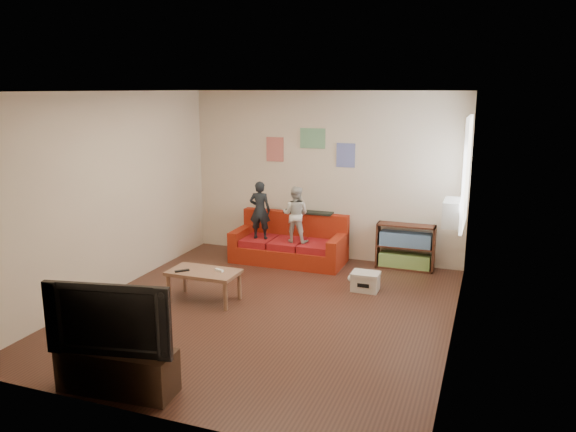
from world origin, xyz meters
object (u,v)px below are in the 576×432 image
(child_b, at_px, (295,214))
(television, at_px, (114,315))
(coffee_table, at_px, (204,275))
(file_box, at_px, (365,281))
(child_a, at_px, (260,210))
(tv_stand, at_px, (118,370))
(sofa, at_px, (290,245))
(bookshelf, at_px, (405,249))

(child_b, bearing_deg, television, 85.95)
(coffee_table, height_order, file_box, coffee_table)
(child_a, height_order, file_box, child_a)
(child_b, distance_m, tv_stand, 4.20)
(child_a, relative_size, coffee_table, 1.02)
(sofa, relative_size, child_b, 2.02)
(coffee_table, xyz_separation_m, file_box, (1.91, 1.10, -0.22))
(sofa, bearing_deg, television, -91.54)
(child_a, bearing_deg, coffee_table, 81.89)
(child_a, distance_m, tv_stand, 4.21)
(child_a, xyz_separation_m, coffee_table, (-0.01, -1.87, -0.49))
(child_a, xyz_separation_m, television, (0.34, -4.15, -0.09))
(television, bearing_deg, child_b, 75.32)
(sofa, distance_m, television, 4.34)
(file_box, bearing_deg, television, -114.79)
(sofa, bearing_deg, coffee_table, -102.75)
(child_b, relative_size, coffee_table, 0.97)
(coffee_table, xyz_separation_m, tv_stand, (0.34, -2.28, -0.15))
(child_a, height_order, child_b, child_a)
(sofa, distance_m, coffee_table, 2.08)
(bookshelf, distance_m, television, 4.96)
(sofa, xyz_separation_m, television, (-0.12, -4.31, 0.48))
(bookshelf, distance_m, tv_stand, 4.94)
(child_b, height_order, tv_stand, child_b)
(bookshelf, relative_size, file_box, 2.32)
(coffee_table, distance_m, file_box, 2.21)
(tv_stand, bearing_deg, coffee_table, 93.99)
(file_box, bearing_deg, child_b, 149.44)
(sofa, xyz_separation_m, file_box, (1.45, -0.93, -0.13))
(child_b, distance_m, television, 4.16)
(bookshelf, relative_size, television, 0.76)
(television, bearing_deg, coffee_table, 87.52)
(child_a, relative_size, television, 0.80)
(child_b, height_order, television, child_b)
(sofa, distance_m, child_a, 0.75)
(sofa, bearing_deg, tv_stand, -91.54)
(child_a, relative_size, tv_stand, 0.85)
(sofa, distance_m, child_b, 0.60)
(television, bearing_deg, tv_stand, 0.00)
(sofa, relative_size, file_box, 4.71)
(bookshelf, bearing_deg, sofa, -172.46)
(coffee_table, distance_m, bookshelf, 3.21)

